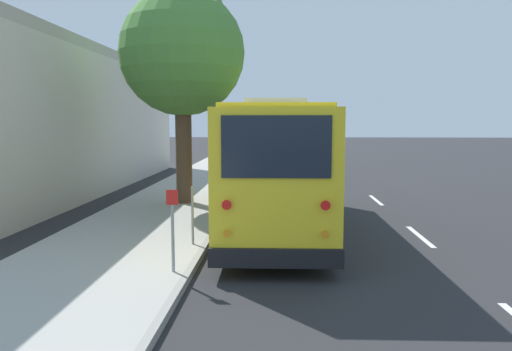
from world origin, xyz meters
The scene contains 13 objects.
ground_plane centered at (0.00, 0.00, 0.00)m, with size 160.00×160.00×0.00m, color #28282B.
sidewalk_slab centered at (0.00, 3.47, 0.07)m, with size 80.00×3.89×0.15m, color #A3A099.
curb_strip centered at (0.00, 1.45, 0.07)m, with size 80.00×0.14×0.15m, color gray.
shuttle_bus centered at (0.52, -0.14, 1.88)m, with size 10.05×2.86×3.50m.
parked_sedan_black centered at (13.87, 0.25, 0.59)m, with size 4.79×2.02×1.28m.
parked_sedan_tan centered at (19.85, 0.34, 0.62)m, with size 4.36×1.80×1.33m.
street_tree centered at (3.87, 3.06, 5.54)m, with size 4.25×4.25×7.90m.
sign_post_near centered at (-4.28, 1.73, 0.96)m, with size 0.06×0.22×1.56m.
sign_post_far centered at (-2.15, 1.73, 0.82)m, with size 0.06×0.06×1.34m.
fire_hydrant centered at (8.43, 1.98, 0.55)m, with size 0.22×0.22×0.81m.
building_backdrop centered at (7.42, 11.20, 2.81)m, with size 21.74×8.85×6.00m.
lane_stripe_mid centered at (-0.47, -3.93, 0.00)m, with size 2.40×0.14×0.01m, color silver.
lane_stripe_ahead centered at (5.53, -3.93, 0.00)m, with size 2.40×0.14×0.01m, color silver.
Camera 1 is at (-13.37, -0.27, 2.98)m, focal length 35.00 mm.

